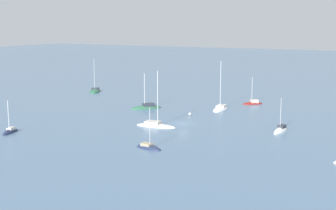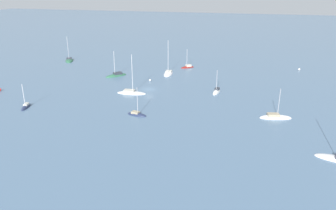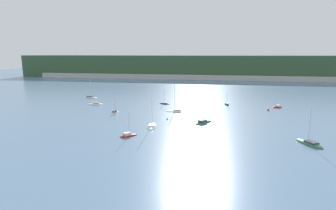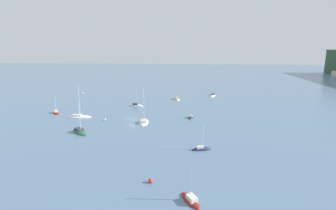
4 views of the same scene
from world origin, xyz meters
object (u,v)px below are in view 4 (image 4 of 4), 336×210
Objects in this scene: sailboat_4 at (177,99)px; sailboat_9 at (213,96)px; mooring_buoy_2 at (83,93)px; sailboat_1 at (191,117)px; sailboat_8 at (201,150)px; sailboat_7 at (144,122)px; mooring_buoy_0 at (105,120)px; sailboat_10 at (56,113)px; sailboat_2 at (191,201)px; mooring_buoy_1 at (151,181)px; sailboat_6 at (79,117)px; sailboat_5 at (136,106)px; sailboat_3 at (80,132)px.

sailboat_4 is 21.30m from sailboat_9.
sailboat_1 is at bearing 53.95° from mooring_buoy_2.
sailboat_7 is at bearing 114.24° from sailboat_8.
sailboat_1 is 30.61m from mooring_buoy_0.
sailboat_10 is (-1.39, -52.13, 0.05)m from sailboat_1.
sailboat_2 reaches higher than mooring_buoy_1.
sailboat_1 is 0.61× the size of sailboat_6.
mooring_buoy_2 is (-49.77, -29.41, 0.06)m from mooring_buoy_0.
sailboat_7 reaches higher than sailboat_9.
sailboat_6 reaches higher than sailboat_4.
sailboat_5 is at bearing 64.84° from sailboat_1.
sailboat_10 is at bearing 151.71° from sailboat_6.
mooring_buoy_1 is (44.13, 33.73, 0.35)m from sailboat_6.
sailboat_6 reaches higher than sailboat_9.
sailboat_5 reaches higher than mooring_buoy_1.
sailboat_3 is at bearing 15.61° from sailboat_2.
sailboat_9 is at bearing 90.98° from mooring_buoy_2.
sailboat_9 is at bearing -36.32° from sailboat_2.
sailboat_10 is 11.26× the size of mooring_buoy_0.
sailboat_4 is at bearing 51.68° from sailboat_5.
mooring_buoy_0 is 0.79× the size of mooring_buoy_1.
sailboat_9 reaches higher than mooring_buoy_1.
sailboat_5 is 44.35m from mooring_buoy_2.
mooring_buoy_0 is at bearing 136.86° from sailboat_4.
sailboat_5 is 53.89m from sailboat_8.
sailboat_7 is 1.06× the size of sailboat_9.
sailboat_6 reaches higher than mooring_buoy_0.
sailboat_2 is at bearing 171.62° from sailboat_4.
sailboat_2 is 47.86m from sailboat_7.
sailboat_10 reaches higher than sailboat_2.
sailboat_5 reaches higher than sailboat_2.
sailboat_4 is at bearing 84.88° from sailboat_10.
sailboat_5 is 1.06× the size of sailboat_8.
sailboat_5 is 0.63× the size of sailboat_7.
sailboat_9 reaches higher than sailboat_5.
mooring_buoy_0 is (-13.74, 3.01, 0.23)m from sailboat_3.
sailboat_7 reaches higher than mooring_buoy_0.
sailboat_3 is 0.79× the size of sailboat_7.
sailboat_7 is (4.56, 24.96, 0.05)m from sailboat_6.
sailboat_3 is (20.35, -32.90, 0.02)m from sailboat_1.
sailboat_4 is 11.93× the size of mooring_buoy_0.
sailboat_5 is at bearing 121.68° from sailboat_4.
mooring_buoy_0 is at bearing 30.58° from mooring_buoy_2.
sailboat_5 is (-36.96, 9.13, -0.02)m from sailboat_3.
sailboat_9 reaches higher than sailboat_8.
mooring_buoy_0 is at bearing 3.13° from sailboat_2.
sailboat_3 is 37.21m from sailboat_8.
sailboat_1 is at bearing 178.80° from sailboat_4.
sailboat_6 is 1.66× the size of sailboat_10.
sailboat_3 is 0.84× the size of sailboat_9.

